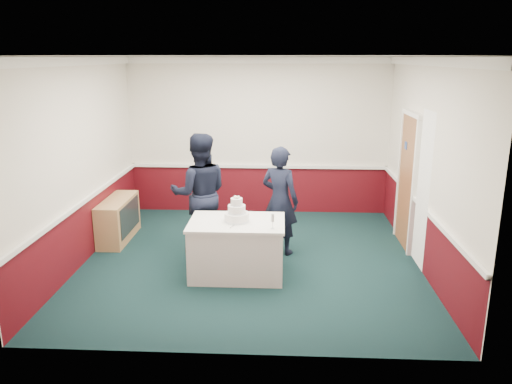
{
  "coord_description": "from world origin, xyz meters",
  "views": [
    {
      "loc": [
        0.44,
        -7.05,
        2.99
      ],
      "look_at": [
        0.09,
        -0.1,
        1.1
      ],
      "focal_mm": 35.0,
      "sensor_mm": 36.0,
      "label": 1
    }
  ],
  "objects_px": {
    "cake_table": "(237,248)",
    "wedding_cake": "(237,214)",
    "cake_knife": "(233,226)",
    "sideboard": "(118,219)",
    "person_man": "(200,194)",
    "person_woman": "(280,200)",
    "champagne_flute": "(273,219)"
  },
  "relations": [
    {
      "from": "sideboard",
      "to": "cake_knife",
      "type": "relative_size",
      "value": 5.45
    },
    {
      "from": "cake_knife",
      "to": "person_woman",
      "type": "xyz_separation_m",
      "value": [
        0.62,
        1.07,
        0.06
      ]
    },
    {
      "from": "cake_table",
      "to": "wedding_cake",
      "type": "relative_size",
      "value": 3.63
    },
    {
      "from": "wedding_cake",
      "to": "cake_knife",
      "type": "relative_size",
      "value": 1.65
    },
    {
      "from": "wedding_cake",
      "to": "champagne_flute",
      "type": "xyz_separation_m",
      "value": [
        0.5,
        -0.28,
        0.03
      ]
    },
    {
      "from": "cake_knife",
      "to": "person_woman",
      "type": "bearing_deg",
      "value": 78.68
    },
    {
      "from": "cake_table",
      "to": "cake_knife",
      "type": "bearing_deg",
      "value": -98.53
    },
    {
      "from": "sideboard",
      "to": "wedding_cake",
      "type": "xyz_separation_m",
      "value": [
        2.12,
        -1.3,
        0.55
      ]
    },
    {
      "from": "wedding_cake",
      "to": "person_woman",
      "type": "relative_size",
      "value": 0.21
    },
    {
      "from": "sideboard",
      "to": "person_man",
      "type": "bearing_deg",
      "value": -16.63
    },
    {
      "from": "wedding_cake",
      "to": "person_woman",
      "type": "distance_m",
      "value": 1.05
    },
    {
      "from": "person_man",
      "to": "person_woman",
      "type": "distance_m",
      "value": 1.25
    },
    {
      "from": "cake_table",
      "to": "wedding_cake",
      "type": "distance_m",
      "value": 0.5
    },
    {
      "from": "person_man",
      "to": "sideboard",
      "type": "bearing_deg",
      "value": -26.68
    },
    {
      "from": "sideboard",
      "to": "wedding_cake",
      "type": "relative_size",
      "value": 3.3
    },
    {
      "from": "sideboard",
      "to": "cake_knife",
      "type": "height_order",
      "value": "cake_knife"
    },
    {
      "from": "cake_table",
      "to": "cake_knife",
      "type": "relative_size",
      "value": 6.0
    },
    {
      "from": "cake_knife",
      "to": "person_woman",
      "type": "height_order",
      "value": "person_woman"
    },
    {
      "from": "sideboard",
      "to": "cake_table",
      "type": "height_order",
      "value": "cake_table"
    },
    {
      "from": "sideboard",
      "to": "person_man",
      "type": "distance_m",
      "value": 1.64
    },
    {
      "from": "cake_knife",
      "to": "person_man",
      "type": "xyz_separation_m",
      "value": [
        -0.62,
        1.07,
        0.15
      ]
    },
    {
      "from": "champagne_flute",
      "to": "person_man",
      "type": "xyz_separation_m",
      "value": [
        -1.15,
        1.15,
        0.01
      ]
    },
    {
      "from": "sideboard",
      "to": "cake_knife",
      "type": "xyz_separation_m",
      "value": [
        2.09,
        -1.5,
        0.44
      ]
    },
    {
      "from": "cake_knife",
      "to": "person_man",
      "type": "distance_m",
      "value": 1.24
    },
    {
      "from": "wedding_cake",
      "to": "cake_knife",
      "type": "distance_m",
      "value": 0.23
    },
    {
      "from": "champagne_flute",
      "to": "wedding_cake",
      "type": "bearing_deg",
      "value": 150.75
    },
    {
      "from": "cake_table",
      "to": "person_man",
      "type": "xyz_separation_m",
      "value": [
        -0.65,
        0.87,
        0.54
      ]
    },
    {
      "from": "champagne_flute",
      "to": "person_man",
      "type": "bearing_deg",
      "value": 135.13
    },
    {
      "from": "wedding_cake",
      "to": "person_woman",
      "type": "xyz_separation_m",
      "value": [
        0.59,
        0.87,
        -0.05
      ]
    },
    {
      "from": "sideboard",
      "to": "person_woman",
      "type": "relative_size",
      "value": 0.71
    },
    {
      "from": "cake_table",
      "to": "cake_knife",
      "type": "distance_m",
      "value": 0.44
    },
    {
      "from": "wedding_cake",
      "to": "person_woman",
      "type": "height_order",
      "value": "person_woman"
    }
  ]
}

